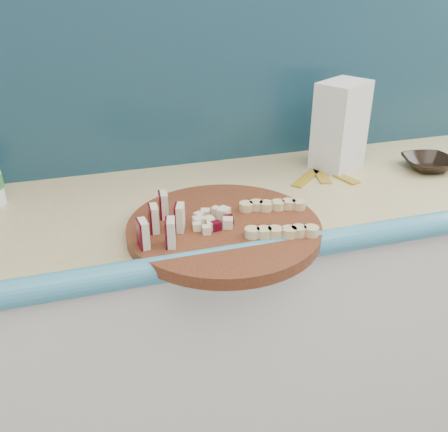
% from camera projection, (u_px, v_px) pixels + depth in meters
% --- Properties ---
extents(kitchen_counter, '(2.20, 0.63, 0.91)m').
position_uv_depth(kitchen_counter, '(297.00, 313.00, 1.64)').
color(kitchen_counter, white).
rests_on(kitchen_counter, ground).
extents(backsplash, '(2.20, 0.02, 0.50)m').
position_uv_depth(backsplash, '(274.00, 78.00, 1.56)').
color(backsplash, teal).
rests_on(backsplash, kitchen_counter).
extents(cutting_board, '(0.55, 0.55, 0.03)m').
position_uv_depth(cutting_board, '(224.00, 229.00, 1.18)').
color(cutting_board, '#46200F').
rests_on(cutting_board, kitchen_counter).
extents(apple_wedges, '(0.12, 0.18, 0.06)m').
position_uv_depth(apple_wedges, '(162.00, 221.00, 1.12)').
color(apple_wedges, beige).
rests_on(apple_wedges, cutting_board).
extents(apple_chunks, '(0.07, 0.07, 0.02)m').
position_uv_depth(apple_chunks, '(211.00, 220.00, 1.16)').
color(apple_chunks, '#FDEDCA').
rests_on(apple_chunks, cutting_board).
extents(banana_slices, '(0.20, 0.20, 0.02)m').
position_uv_depth(banana_slices, '(277.00, 218.00, 1.17)').
color(banana_slices, '#D4BC81').
rests_on(banana_slices, cutting_board).
extents(brown_bowl, '(0.18, 0.18, 0.04)m').
position_uv_depth(brown_bowl, '(429.00, 163.00, 1.54)').
color(brown_bowl, black).
rests_on(brown_bowl, kitchen_counter).
extents(flour_bag, '(0.19, 0.17, 0.26)m').
position_uv_depth(flour_bag, '(340.00, 126.00, 1.51)').
color(flour_bag, silver).
rests_on(flour_bag, kitchen_counter).
extents(banana_peel, '(0.21, 0.18, 0.01)m').
position_uv_depth(banana_peel, '(322.00, 176.00, 1.50)').
color(banana_peel, gold).
rests_on(banana_peel, kitchen_counter).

